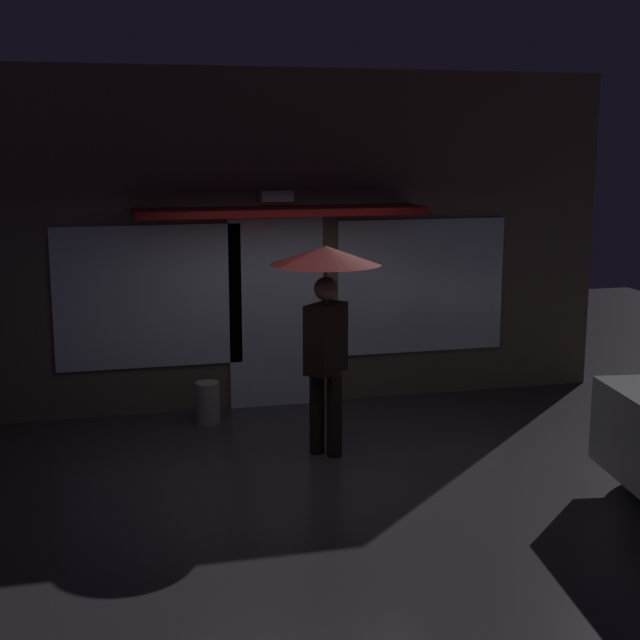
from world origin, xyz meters
name	(u,v)px	position (x,y,z in m)	size (l,w,h in m)	color
ground_plane	(323,467)	(0.00, 0.00, 0.00)	(18.00, 18.00, 0.00)	#38353A
building_facade	(273,242)	(0.00, 2.33, 1.91)	(8.07, 1.00, 3.86)	brown
person_with_umbrella	(326,295)	(0.11, 0.36, 1.61)	(1.07, 1.07, 2.08)	black
sidewalk_bollard	(208,403)	(-0.88, 1.67, 0.23)	(0.27, 0.27, 0.46)	#9E998E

